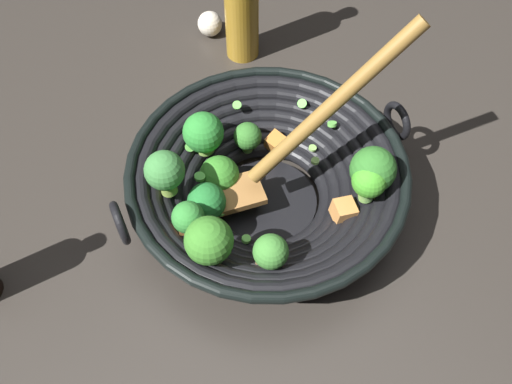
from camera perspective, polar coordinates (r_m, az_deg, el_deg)
ground_plane at (r=0.73m, az=1.13°, el=-1.29°), size 4.00×4.00×0.00m
wok at (r=0.68m, az=1.04°, el=1.23°), size 0.37×0.36×0.27m
garlic_bulb at (r=0.95m, az=-4.95°, el=17.48°), size 0.04×0.04×0.04m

